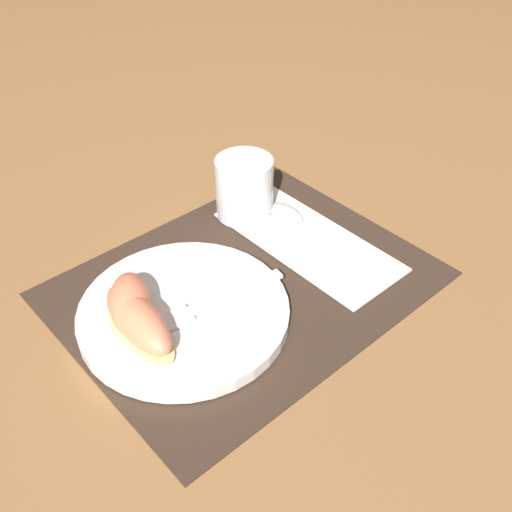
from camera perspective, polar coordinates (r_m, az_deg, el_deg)
ground_plane at (r=0.74m, az=-1.01°, el=-2.70°), size 3.00×3.00×0.00m
placemat at (r=0.74m, az=-1.01°, el=-2.58°), size 0.43×0.34×0.00m
plate at (r=0.69m, az=-6.92°, el=-5.35°), size 0.24×0.24×0.02m
juice_glass at (r=0.83m, az=-1.11°, el=6.23°), size 0.08×0.08×0.09m
napkin at (r=0.80m, az=4.92°, el=1.46°), size 0.11×0.26×0.00m
knife at (r=0.79m, az=4.48°, el=1.06°), size 0.02×0.20×0.01m
spoon at (r=0.83m, az=3.95°, el=3.37°), size 0.03×0.18×0.01m
fork at (r=0.68m, az=-5.65°, el=-5.11°), size 0.20×0.05×0.00m
citrus_wedge_0 at (r=0.67m, az=-11.87°, el=-4.57°), size 0.09×0.11×0.04m
citrus_wedge_1 at (r=0.66m, az=-11.62°, el=-5.69°), size 0.05×0.10×0.04m
citrus_wedge_2 at (r=0.65m, az=-11.05°, el=-6.22°), size 0.06×0.13×0.04m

